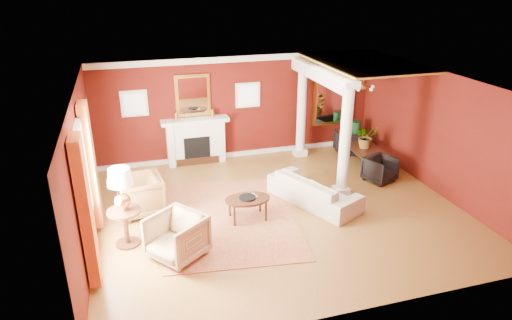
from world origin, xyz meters
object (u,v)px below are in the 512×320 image
object	(u,v)px
coffee_table	(248,200)
dining_table	(366,152)
armchair_stripe	(177,235)
side_table	(122,194)
armchair_leopard	(140,193)
sofa	(314,185)

from	to	relation	value
coffee_table	dining_table	bearing A→B (deg)	26.19
armchair_stripe	side_table	xyz separation A→B (m)	(-0.90, 0.71, 0.65)
side_table	armchair_stripe	bearing A→B (deg)	-38.24
side_table	armchair_leopard	bearing A→B (deg)	74.05
sofa	coffee_table	world-z (taller)	sofa
armchair_leopard	side_table	world-z (taller)	side_table
coffee_table	side_table	size ratio (longest dim) A/B	0.61
coffee_table	dining_table	world-z (taller)	dining_table
armchair_leopard	dining_table	size ratio (longest dim) A/B	0.65
armchair_stripe	side_table	distance (m)	1.31
armchair_leopard	armchair_stripe	size ratio (longest dim) A/B	1.02
armchair_leopard	coffee_table	xyz separation A→B (m)	(2.20, -0.93, -0.02)
side_table	dining_table	world-z (taller)	side_table
armchair_stripe	coffee_table	world-z (taller)	armchair_stripe
sofa	dining_table	xyz separation A→B (m)	(2.24, 1.63, -0.03)
sofa	armchair_stripe	size ratio (longest dim) A/B	2.41
sofa	armchair_leopard	bearing A→B (deg)	55.87
armchair_stripe	armchair_leopard	bearing A→B (deg)	158.40
sofa	side_table	xyz separation A→B (m)	(-4.22, -0.59, 0.67)
sofa	coffee_table	bearing A→B (deg)	75.20
armchair_stripe	coffee_table	distance (m)	1.93
armchair_stripe	sofa	bearing A→B (deg)	73.83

